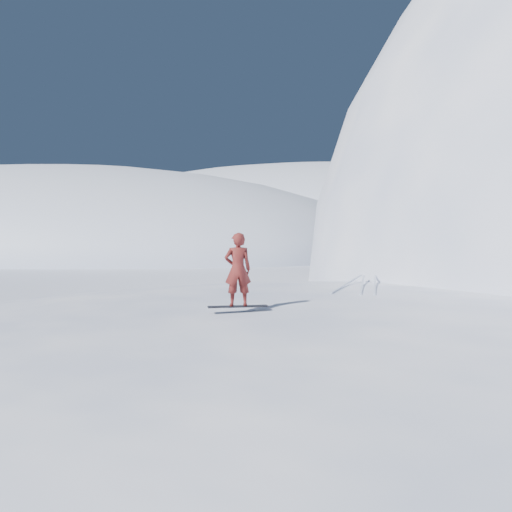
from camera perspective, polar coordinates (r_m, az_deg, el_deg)
The scene contains 8 objects.
ground at distance 13.27m, azimuth 7.17°, elevation -15.54°, with size 400.00×400.00×0.00m, color white.
near_ridge at distance 15.85m, azimuth 13.97°, elevation -12.51°, with size 36.00×28.00×4.80m, color white.
far_ridge_a at distance 103.11m, azimuth -21.50°, elevation 0.45°, with size 120.00×70.00×28.00m, color white.
far_ridge_c at distance 129.69m, azimuth 4.43°, elevation 1.13°, with size 140.00×90.00×36.00m, color white.
wind_bumps at distance 15.37m, azimuth 7.50°, elevation -12.94°, with size 16.00×14.40×1.00m.
snowboard at distance 12.86m, azimuth -1.83°, elevation -5.06°, with size 1.36×0.25×0.02m, color black.
snowboarder at distance 12.77m, azimuth -1.83°, elevation -1.35°, with size 0.60×0.39×1.65m, color maroon.
board_tracks at distance 18.39m, azimuth 10.53°, elevation -2.65°, with size 1.85×5.97×0.04m.
Camera 1 is at (3.64, -12.05, 4.21)m, focal length 40.00 mm.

